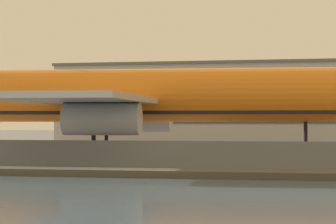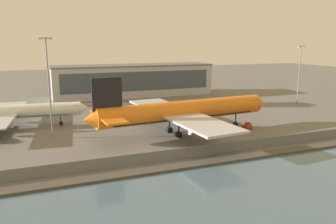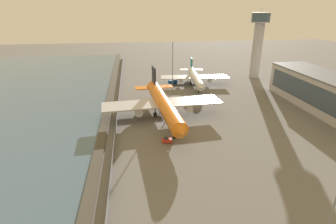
# 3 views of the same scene
# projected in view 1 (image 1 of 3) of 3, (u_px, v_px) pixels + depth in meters

# --- Properties ---
(ground_plane) EXTENTS (500.00, 500.00, 0.00)m
(ground_plane) POSITION_uv_depth(u_px,v_px,m) (173.00, 162.00, 75.69)
(ground_plane) COLOR #66635E
(shoreline_seawall) EXTENTS (320.00, 3.00, 0.50)m
(shoreline_seawall) POSITION_uv_depth(u_px,v_px,m) (110.00, 172.00, 55.71)
(shoreline_seawall) COLOR #474238
(shoreline_seawall) RESTS_ON ground
(perimeter_fence) EXTENTS (280.00, 0.10, 2.39)m
(perimeter_fence) POSITION_uv_depth(u_px,v_px,m) (128.00, 156.00, 60.11)
(perimeter_fence) COLOR slate
(perimeter_fence) RESTS_ON ground
(cargo_jet_orange) EXTENTS (54.58, 46.86, 16.24)m
(cargo_jet_orange) POSITION_uv_depth(u_px,v_px,m) (126.00, 98.00, 78.75)
(cargo_jet_orange) COLOR orange
(cargo_jet_orange) RESTS_ON ground
(baggage_tug) EXTENTS (2.05, 3.40, 1.80)m
(baggage_tug) POSITION_uv_depth(u_px,v_px,m) (329.00, 154.00, 73.03)
(baggage_tug) COLOR red
(baggage_tug) RESTS_ON ground
(terminal_building) EXTENTS (72.83, 17.65, 14.40)m
(terminal_building) POSITION_uv_depth(u_px,v_px,m) (258.00, 103.00, 144.51)
(terminal_building) COLOR #B2B2B7
(terminal_building) RESTS_ON ground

